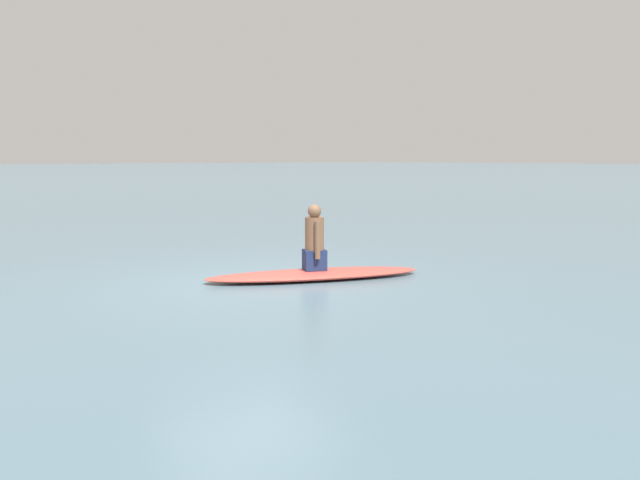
# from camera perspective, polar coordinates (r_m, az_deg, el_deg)

# --- Properties ---
(ground_plane) EXTENTS (400.00, 400.00, 0.00)m
(ground_plane) POSITION_cam_1_polar(r_m,az_deg,el_deg) (9.10, -6.61, -3.87)
(ground_plane) COLOR slate
(surfboard) EXTENTS (3.26, 2.02, 0.14)m
(surfboard) POSITION_cam_1_polar(r_m,az_deg,el_deg) (9.32, -0.50, -3.14)
(surfboard) COLOR #D84C3F
(surfboard) RESTS_ON ground
(person_paddler) EXTENTS (0.40, 0.42, 0.97)m
(person_paddler) POSITION_cam_1_polar(r_m,az_deg,el_deg) (9.24, -0.50, -0.03)
(person_paddler) COLOR navy
(person_paddler) RESTS_ON surfboard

